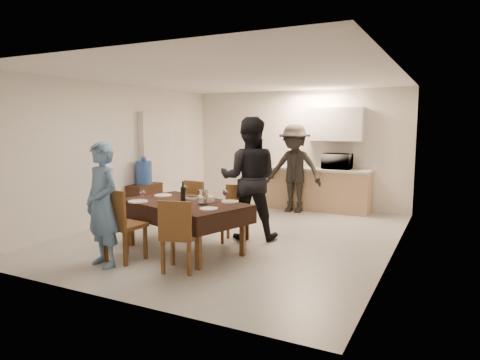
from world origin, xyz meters
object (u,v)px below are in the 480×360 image
object	(u,v)px
console	(145,201)
person_near	(102,205)
wine_bottle	(183,191)
person_far	(249,178)
microwave	(337,161)
water_pitcher	(203,197)
dining_table	(184,204)
person_kitchen	(294,169)
savoury_tart	(174,205)
water_jug	(144,173)

from	to	relation	value
console	person_near	distance (m)	3.04
wine_bottle	person_far	size ratio (longest dim) A/B	0.15
wine_bottle	microwave	bearing A→B (deg)	70.81
console	water_pitcher	world-z (taller)	water_pitcher
microwave	person_far	distance (m)	2.89
dining_table	person_kitchen	distance (m)	3.43
savoury_tart	person_kitchen	bearing A→B (deg)	84.34
water_jug	person_near	world-z (taller)	person_near
microwave	person_near	distance (m)	5.23
dining_table	person_near	world-z (taller)	person_near
water_jug	water_pitcher	world-z (taller)	water_jug
console	water_jug	size ratio (longest dim) A/B	1.55
microwave	water_pitcher	bearing A→B (deg)	76.70
microwave	water_jug	bearing A→B (deg)	34.73
wine_bottle	person_near	world-z (taller)	person_near
water_pitcher	person_far	size ratio (longest dim) A/B	0.11
wine_bottle	savoury_tart	xyz separation A→B (m)	(0.15, -0.43, -0.12)
dining_table	person_far	bearing A→B (deg)	79.78
console	microwave	xyz separation A→B (m)	(3.28, 2.28, 0.74)
wine_bottle	microwave	distance (m)	4.02
dining_table	wine_bottle	bearing A→B (deg)	152.42
savoury_tart	person_far	world-z (taller)	person_far
person_near	person_kitchen	bearing A→B (deg)	91.52
water_pitcher	savoury_tart	size ratio (longest dim) A/B	0.53
water_jug	person_far	world-z (taller)	person_far
person_near	person_far	xyz separation A→B (m)	(1.10, 2.10, 0.17)
console	savoury_tart	bearing A→B (deg)	-42.63
microwave	person_far	world-z (taller)	person_far
dining_table	person_near	size ratio (longest dim) A/B	1.29
dining_table	water_jug	distance (m)	2.56
console	wine_bottle	world-z (taller)	wine_bottle
wine_bottle	savoury_tart	bearing A→B (deg)	-70.77
person_kitchen	person_near	bearing A→B (deg)	-102.98
water_pitcher	person_near	size ratio (longest dim) A/B	0.13
water_pitcher	person_kitchen	xyz separation A→B (m)	(0.12, 3.44, 0.10)
console	person_far	world-z (taller)	person_far
microwave	dining_table	bearing A→B (deg)	71.71
dining_table	water_jug	bearing A→B (deg)	159.56
console	savoury_tart	distance (m)	2.90
wine_bottle	person_kitchen	bearing A→B (deg)	81.10
water_jug	savoury_tart	distance (m)	2.88
dining_table	person_near	bearing A→B (deg)	-100.22
wine_bottle	person_near	xyz separation A→B (m)	(-0.50, -1.10, -0.06)
dining_table	person_kitchen	size ratio (longest dim) A/B	1.13
water_jug	person_kitchen	world-z (taller)	person_kitchen
water_pitcher	microwave	bearing A→B (deg)	76.70
person_far	microwave	bearing A→B (deg)	-124.65
dining_table	person_kitchen	bearing A→B (deg)	99.48
person_far	water_pitcher	bearing A→B (deg)	59.50
water_jug	savoury_tart	world-z (taller)	water_jug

